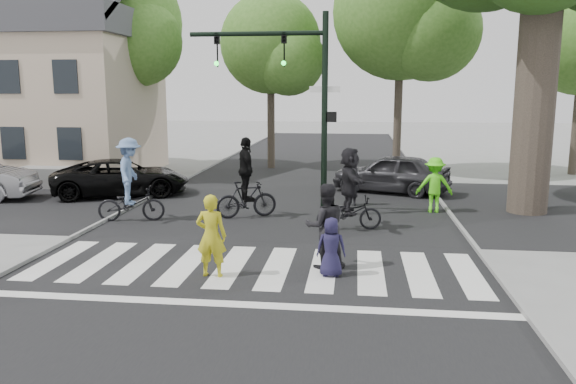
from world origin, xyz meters
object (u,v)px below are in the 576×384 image
cyclist_mid (246,185)px  car_grey (391,173)px  cyclist_right (349,194)px  car_suv (121,177)px  pedestrian_woman (211,236)px  cyclist_left (130,185)px  traffic_signal (296,86)px  pedestrian_child (331,247)px  pedestrian_adult (325,226)px

cyclist_mid → car_grey: bearing=46.4°
cyclist_right → car_suv: 9.27m
pedestrian_woman → cyclist_left: bearing=-51.1°
traffic_signal → cyclist_right: 3.70m
cyclist_left → cyclist_mid: 3.36m
car_grey → pedestrian_child: bearing=9.6°
cyclist_left → car_suv: size_ratio=0.51×
pedestrian_adult → car_grey: (1.94, 9.38, -0.18)m
cyclist_left → cyclist_mid: (3.25, 0.86, -0.06)m
car_suv → car_grey: size_ratio=1.11×
pedestrian_woman → car_suv: (-5.54, 8.46, -0.19)m
cyclist_right → car_suv: size_ratio=0.47×
traffic_signal → pedestrian_child: bearing=-76.7°
car_grey → cyclist_mid: bearing=-23.8°
traffic_signal → cyclist_left: 5.64m
pedestrian_child → cyclist_right: cyclist_right is taller
pedestrian_child → cyclist_left: bearing=-38.3°
pedestrian_adult → cyclist_right: (0.46, 3.43, 0.09)m
pedestrian_woman → cyclist_right: bearing=-121.5°
pedestrian_child → cyclist_mid: size_ratio=0.51×
traffic_signal → cyclist_right: size_ratio=2.65×
cyclist_left → cyclist_mid: cyclist_left is taller
cyclist_right → cyclist_left: bearing=177.2°
traffic_signal → cyclist_left: traffic_signal is taller
pedestrian_child → car_suv: (-7.96, 8.16, 0.05)m
pedestrian_child → car_suv: 11.40m
pedestrian_woman → pedestrian_child: bearing=-171.9°
traffic_signal → cyclist_left: (-4.69, -1.32, -2.85)m
pedestrian_woman → cyclist_mid: cyclist_mid is taller
cyclist_left → cyclist_mid: size_ratio=1.01×
traffic_signal → car_grey: traffic_signal is taller
cyclist_mid → cyclist_right: (3.08, -1.17, 0.02)m
pedestrian_adult → cyclist_left: bearing=-47.0°
pedestrian_woman → cyclist_left: cyclist_left is taller
cyclist_left → car_suv: (-1.95, 3.86, -0.39)m
pedestrian_woman → traffic_signal: bearing=-99.5°
cyclist_mid → car_suv: cyclist_mid is taller
pedestrian_woman → pedestrian_adult: 2.43m
traffic_signal → pedestrian_child: 6.64m
pedestrian_child → car_suv: size_ratio=0.26×
pedestrian_woman → car_suv: bearing=-55.8°
pedestrian_woman → cyclist_mid: (-0.35, 5.46, 0.13)m
pedestrian_adult → cyclist_right: cyclist_right is taller
cyclist_left → traffic_signal: bearing=15.7°
pedestrian_woman → cyclist_mid: 5.48m
pedestrian_adult → cyclist_right: bearing=-112.2°
pedestrian_child → car_grey: (1.78, 9.94, 0.12)m
pedestrian_woman → pedestrian_adult: size_ratio=0.93×
traffic_signal → cyclist_mid: 3.28m
cyclist_right → car_grey: 6.14m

